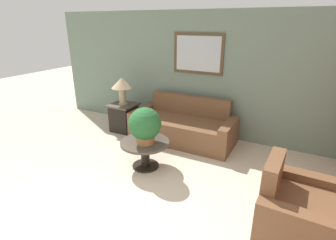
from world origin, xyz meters
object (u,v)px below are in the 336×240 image
at_px(potted_plant_on_table, 145,125).
at_px(side_table, 124,117).
at_px(table_lamp, 122,85).
at_px(coffee_table, 145,148).
at_px(couch_main, 183,127).
at_px(armchair, 302,212).

bearing_deg(potted_plant_on_table, side_table, 138.47).
bearing_deg(table_lamp, side_table, -90.00).
xyz_separation_m(coffee_table, potted_plant_on_table, (0.04, -0.04, 0.45)).
height_order(couch_main, table_lamp, table_lamp).
distance_m(coffee_table, table_lamp, 1.89).
relative_size(couch_main, armchair, 2.01).
xyz_separation_m(couch_main, table_lamp, (-1.43, -0.14, 0.77)).
xyz_separation_m(couch_main, side_table, (-1.43, -0.14, 0.02)).
relative_size(couch_main, table_lamp, 3.56).
relative_size(coffee_table, potted_plant_on_table, 1.36).
bearing_deg(couch_main, side_table, -174.40).
distance_m(armchair, table_lamp, 4.15).
distance_m(coffee_table, potted_plant_on_table, 0.45).
relative_size(armchair, coffee_table, 1.28).
bearing_deg(table_lamp, coffee_table, -41.43).
distance_m(couch_main, coffee_table, 1.30).
bearing_deg(table_lamp, potted_plant_on_table, -41.53).
relative_size(armchair, table_lamp, 1.77).
bearing_deg(coffee_table, side_table, 138.57).
height_order(couch_main, coffee_table, couch_main).
height_order(couch_main, side_table, couch_main).
bearing_deg(couch_main, potted_plant_on_table, -93.28).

